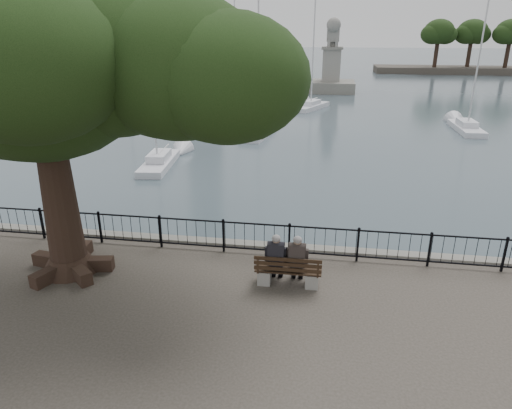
% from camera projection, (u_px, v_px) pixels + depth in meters
% --- Properties ---
extents(harbor, '(260.00, 260.00, 1.20)m').
position_uv_depth(harbor, '(258.00, 260.00, 14.51)').
color(harbor, '#67645B').
rests_on(harbor, ground).
extents(railing, '(22.06, 0.06, 1.00)m').
position_uv_depth(railing, '(256.00, 237.00, 13.67)').
color(railing, black).
rests_on(railing, ground).
extents(bench, '(1.75, 0.54, 0.92)m').
position_uv_depth(bench, '(288.00, 274.00, 12.06)').
color(bench, gray).
rests_on(bench, ground).
extents(person_left, '(0.43, 0.72, 1.46)m').
position_uv_depth(person_left, '(276.00, 260.00, 12.07)').
color(person_left, black).
rests_on(person_left, ground).
extents(person_right, '(0.43, 0.72, 1.46)m').
position_uv_depth(person_right, '(297.00, 261.00, 12.00)').
color(person_right, black).
rests_on(person_right, ground).
extents(tree, '(10.73, 7.49, 8.76)m').
position_uv_depth(tree, '(71.00, 57.00, 10.85)').
color(tree, black).
rests_on(tree, ground).
extents(lion_monument, '(5.96, 5.96, 8.80)m').
position_uv_depth(lion_monument, '(331.00, 74.00, 56.87)').
color(lion_monument, '#67645B').
rests_on(lion_monument, ground).
extents(sailboat_a, '(1.94, 5.17, 10.21)m').
position_uv_depth(sailboat_a, '(159.00, 161.00, 26.17)').
color(sailboat_a, silver).
rests_on(sailboat_a, ground).
extents(sailboat_b, '(2.09, 5.50, 11.50)m').
position_uv_depth(sailboat_b, '(259.00, 131.00, 33.75)').
color(sailboat_b, silver).
rests_on(sailboat_b, ground).
extents(sailboat_d, '(1.61, 5.63, 10.04)m').
position_uv_depth(sailboat_d, '(466.00, 127.00, 35.29)').
color(sailboat_d, silver).
rests_on(sailboat_d, ground).
extents(sailboat_e, '(1.60, 5.59, 12.24)m').
position_uv_depth(sailboat_e, '(131.00, 118.00, 38.55)').
color(sailboat_e, silver).
rests_on(sailboat_e, ground).
extents(sailboat_f, '(3.61, 5.81, 12.48)m').
position_uv_depth(sailboat_f, '(311.00, 105.00, 45.07)').
color(sailboat_f, silver).
rests_on(sailboat_f, ground).
extents(sailboat_h, '(2.06, 6.05, 14.44)m').
position_uv_depth(sailboat_h, '(236.00, 99.00, 48.74)').
color(sailboat_h, silver).
rests_on(sailboat_h, ground).
extents(far_shore, '(30.00, 8.60, 9.18)m').
position_uv_depth(far_shore, '(468.00, 50.00, 80.02)').
color(far_shore, '#36312A').
rests_on(far_shore, ground).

